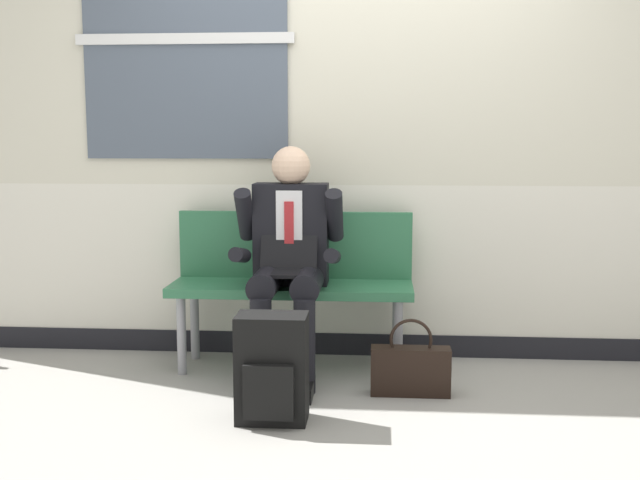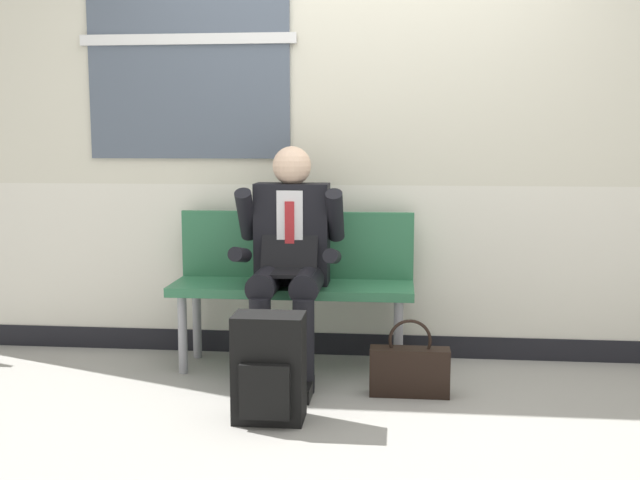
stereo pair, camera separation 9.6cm
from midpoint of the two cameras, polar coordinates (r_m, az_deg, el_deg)
ground_plane at (r=3.94m, az=1.62°, el=-11.28°), size 18.00×18.00×0.00m
station_wall at (r=4.48m, az=1.96°, el=11.18°), size 5.34×0.16×3.12m
bench_with_person at (r=4.29m, az=-2.66°, el=-2.57°), size 1.32×0.42×0.86m
person_seated at (r=4.07m, az=-3.01°, el=-1.16°), size 0.57×0.70×1.23m
backpack at (r=3.51m, az=-4.38°, el=-9.55°), size 0.32×0.24×0.49m
handbag at (r=3.90m, az=6.02°, el=-9.49°), size 0.39×0.11×0.39m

